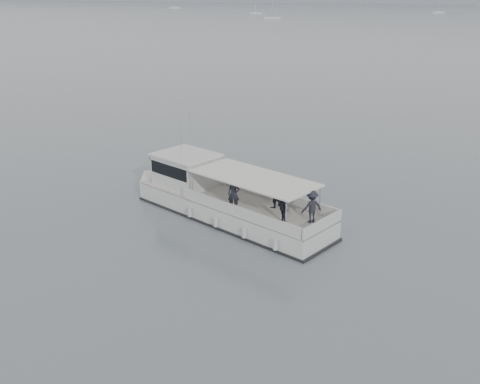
% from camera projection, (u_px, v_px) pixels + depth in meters
% --- Properties ---
extents(ground, '(1400.00, 1400.00, 0.00)m').
position_uv_depth(ground, '(214.00, 231.00, 27.36)').
color(ground, '#566066').
rests_on(ground, ground).
extents(tour_boat, '(13.28, 6.49, 5.60)m').
position_uv_depth(tour_boat, '(216.00, 197.00, 29.33)').
color(tour_boat, white).
rests_on(tour_boat, ground).
extents(moored_fleet, '(432.00, 267.89, 9.30)m').
position_uv_depth(moored_fleet, '(387.00, 20.00, 213.74)').
color(moored_fleet, white).
rests_on(moored_fleet, ground).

